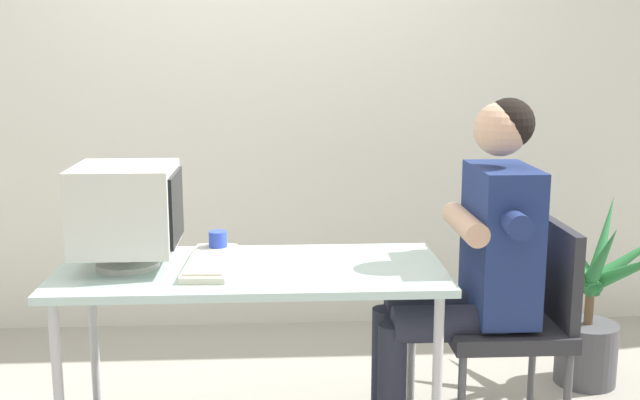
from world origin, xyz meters
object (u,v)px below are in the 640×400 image
at_px(crt_monitor, 127,209).
at_px(potted_plant, 590,304).
at_px(desk, 251,282).
at_px(keyboard, 210,262).
at_px(person_seated, 473,258).
at_px(office_chair, 518,315).
at_px(desk_mug, 218,243).

xyz_separation_m(crt_monitor, potted_plant, (1.96, 0.47, -0.56)).
relative_size(desk, keyboard, 2.97).
bearing_deg(potted_plant, person_seated, -145.18).
bearing_deg(keyboard, office_chair, 0.82).
distance_m(keyboard, potted_plant, 1.76).
height_order(office_chair, potted_plant, potted_plant).
bearing_deg(person_seated, keyboard, -179.02).
height_order(desk, keyboard, keyboard).
distance_m(person_seated, potted_plant, 0.88).
distance_m(desk, potted_plant, 1.61).
height_order(crt_monitor, office_chair, crt_monitor).
bearing_deg(office_chair, person_seated, -180.00).
height_order(person_seated, desk_mug, person_seated).
bearing_deg(desk_mug, office_chair, -7.18).
relative_size(crt_monitor, keyboard, 0.79).
relative_size(office_chair, person_seated, 0.64).
relative_size(crt_monitor, desk_mug, 4.05).
bearing_deg(keyboard, person_seated, 0.98).
bearing_deg(person_seated, office_chair, 0.00).
bearing_deg(crt_monitor, desk_mug, 26.75).
distance_m(crt_monitor, desk_mug, 0.39).
height_order(desk, crt_monitor, crt_monitor).
relative_size(keyboard, potted_plant, 0.56).
distance_m(crt_monitor, keyboard, 0.36).
height_order(potted_plant, desk_mug, potted_plant).
bearing_deg(potted_plant, office_chair, -135.99).
relative_size(desk, desk_mug, 15.19).
bearing_deg(potted_plant, desk, -161.62).
bearing_deg(desk_mug, desk, -54.38).
bearing_deg(desk, office_chair, 2.20).
bearing_deg(crt_monitor, keyboard, -0.74).
bearing_deg(keyboard, desk_mug, 83.41).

